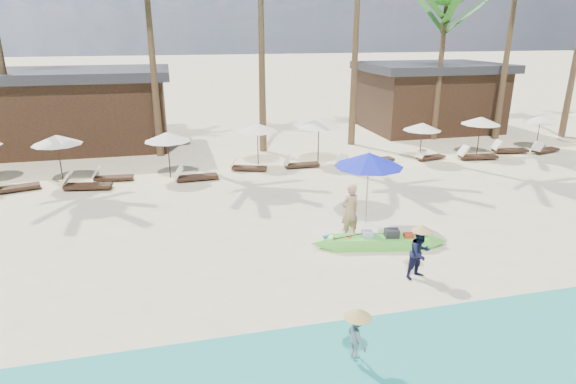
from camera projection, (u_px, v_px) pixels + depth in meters
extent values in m
plane|color=#F5E6B5|center=(283.00, 274.00, 13.22)|extent=(240.00, 240.00, 0.00)
cube|color=#59D942|center=(379.00, 242.00, 14.76)|extent=(3.01, 1.19, 0.35)
cube|color=white|center=(379.00, 242.00, 14.76)|extent=(2.58, 0.94, 0.16)
cube|color=#262628|center=(392.00, 234.00, 14.69)|extent=(0.48, 0.40, 0.33)
cube|color=silver|center=(367.00, 235.00, 14.72)|extent=(0.38, 0.34, 0.26)
cube|color=red|center=(409.00, 237.00, 14.68)|extent=(0.32, 0.28, 0.20)
cylinder|color=red|center=(349.00, 238.00, 14.73)|extent=(0.20, 0.20, 0.08)
cylinder|color=#262628|center=(342.00, 239.00, 14.63)|extent=(0.19, 0.19, 0.07)
sphere|color=tan|center=(333.00, 238.00, 14.65)|extent=(0.17, 0.17, 0.17)
cylinder|color=yellow|center=(422.00, 235.00, 14.82)|extent=(0.13, 0.13, 0.17)
cylinder|color=yellow|center=(428.00, 235.00, 14.83)|extent=(0.13, 0.13, 0.17)
imported|color=tan|center=(350.00, 211.00, 15.20)|extent=(0.77, 0.62, 1.83)
imported|color=#131635|center=(420.00, 253.00, 12.83)|extent=(0.82, 0.73, 1.42)
imported|color=gray|center=(357.00, 336.00, 9.47)|extent=(0.43, 0.66, 0.97)
cylinder|color=#99999E|center=(367.00, 190.00, 16.32)|extent=(0.05, 0.05, 2.44)
cone|color=#1621D3|center=(369.00, 160.00, 15.98)|extent=(2.33, 2.33, 0.48)
cube|color=#382417|center=(16.00, 188.00, 19.89)|extent=(1.90, 1.07, 0.13)
cylinder|color=#382417|center=(60.00, 160.00, 20.70)|extent=(0.05, 0.05, 2.08)
cone|color=#F4EBCE|center=(57.00, 140.00, 20.41)|extent=(2.08, 2.08, 0.42)
cube|color=#382417|center=(88.00, 186.00, 20.11)|extent=(1.97, 0.92, 0.13)
cube|color=#F4EBCE|center=(67.00, 179.00, 19.95)|extent=(0.52, 0.67, 0.55)
cube|color=#382417|center=(114.00, 178.00, 21.28)|extent=(1.67, 0.64, 0.12)
cube|color=#F4EBCE|center=(96.00, 172.00, 21.07)|extent=(0.40, 0.56, 0.48)
cylinder|color=#382417|center=(169.00, 156.00, 21.47)|extent=(0.05, 0.05, 2.03)
cone|color=#F4EBCE|center=(167.00, 137.00, 21.19)|extent=(2.03, 2.03, 0.41)
cube|color=#382417|center=(197.00, 177.00, 21.34)|extent=(1.83, 0.70, 0.13)
cube|color=#F4EBCE|center=(179.00, 172.00, 21.01)|extent=(0.44, 0.61, 0.52)
cylinder|color=#382417|center=(258.00, 145.00, 23.64)|extent=(0.05, 0.05, 1.99)
cone|color=#F4EBCE|center=(257.00, 127.00, 23.37)|extent=(1.99, 1.99, 0.40)
cube|color=#382417|center=(249.00, 168.00, 22.80)|extent=(1.72, 1.01, 0.12)
cube|color=#F4EBCE|center=(234.00, 162.00, 22.76)|extent=(0.51, 0.62, 0.48)
cube|color=#382417|center=(302.00, 165.00, 23.32)|extent=(1.64, 0.55, 0.12)
cube|color=#F4EBCE|center=(288.00, 160.00, 23.06)|extent=(0.37, 0.53, 0.48)
cylinder|color=#382417|center=(318.00, 141.00, 23.87)|extent=(0.05, 0.05, 2.19)
cone|color=#F4EBCE|center=(319.00, 123.00, 23.57)|extent=(2.19, 2.19, 0.44)
cube|color=#382417|center=(355.00, 164.00, 23.47)|extent=(1.84, 1.02, 0.12)
cube|color=#F4EBCE|center=(342.00, 159.00, 23.02)|extent=(0.53, 0.65, 0.51)
cube|color=#382417|center=(377.00, 160.00, 24.12)|extent=(1.81, 0.78, 0.12)
cube|color=#F4EBCE|center=(364.00, 155.00, 23.76)|extent=(0.46, 0.61, 0.51)
cylinder|color=#382417|center=(421.00, 143.00, 24.27)|extent=(0.05, 0.05, 1.90)
cone|color=#F4EBCE|center=(422.00, 127.00, 24.01)|extent=(1.90, 1.90, 0.38)
cube|color=#382417|center=(431.00, 157.00, 24.72)|extent=(1.63, 0.83, 0.11)
cube|color=#F4EBCE|center=(421.00, 153.00, 24.34)|extent=(0.45, 0.57, 0.45)
cylinder|color=#382417|center=(479.00, 137.00, 25.31)|extent=(0.05, 0.05, 2.00)
cone|color=#F4EBCE|center=(481.00, 121.00, 25.03)|extent=(2.00, 2.00, 0.40)
cube|color=#382417|center=(478.00, 156.00, 24.74)|extent=(1.97, 0.88, 0.13)
cube|color=#F4EBCE|center=(463.00, 150.00, 24.56)|extent=(0.51, 0.67, 0.56)
cube|color=#382417|center=(510.00, 150.00, 26.02)|extent=(1.90, 0.86, 0.13)
cube|color=#F4EBCE|center=(497.00, 145.00, 25.85)|extent=(0.50, 0.65, 0.54)
cylinder|color=#382417|center=(538.00, 133.00, 26.72)|extent=(0.05, 0.05, 1.81)
cone|color=#F4EBCE|center=(541.00, 119.00, 26.47)|extent=(1.81, 1.81, 0.36)
cube|color=#382417|center=(546.00, 150.00, 26.10)|extent=(1.77, 0.97, 0.12)
cube|color=#F4EBCE|center=(538.00, 146.00, 25.67)|extent=(0.51, 0.63, 0.49)
cone|color=brown|center=(152.00, 57.00, 23.98)|extent=(0.40, 0.40, 10.08)
cone|color=brown|center=(261.00, 44.00, 24.78)|extent=(0.40, 0.40, 11.26)
cone|color=brown|center=(356.00, 25.00, 26.00)|extent=(0.40, 0.40, 13.16)
cone|color=brown|center=(440.00, 71.00, 28.14)|extent=(0.40, 0.40, 8.07)
cone|color=brown|center=(508.00, 48.00, 27.79)|extent=(0.40, 0.40, 10.64)
cube|color=#382417|center=(73.00, 113.00, 26.92)|extent=(10.00, 6.00, 3.80)
cube|color=#2D2D33|center=(67.00, 74.00, 26.23)|extent=(10.80, 6.60, 0.50)
cube|color=#382417|center=(429.00, 100.00, 31.83)|extent=(8.00, 6.00, 3.80)
cube|color=#2D2D33|center=(432.00, 67.00, 31.14)|extent=(8.80, 6.60, 0.50)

